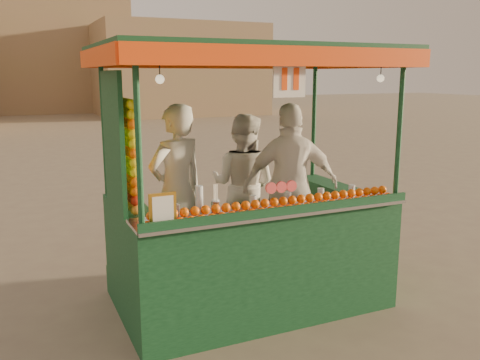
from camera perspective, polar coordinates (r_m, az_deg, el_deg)
name	(u,v)px	position (r m, az deg, el deg)	size (l,w,h in m)	color
ground	(238,292)	(5.53, -0.25, -12.36)	(90.00, 90.00, 0.00)	brown
building_right	(178,70)	(30.01, -6.89, 12.10)	(9.00, 6.00, 5.00)	olive
building_center	(4,53)	(34.64, -24.84, 12.73)	(14.00, 7.00, 7.00)	olive
juice_cart	(245,227)	(4.96, 0.57, -5.25)	(2.77, 1.79, 2.51)	#0E351B
vendor_left	(177,190)	(5.05, -7.08, -1.17)	(0.71, 0.58, 1.69)	beige
vendor_middle	(243,184)	(5.63, 0.35, -0.48)	(0.95, 0.95, 1.55)	silver
vendor_right	(291,186)	(5.27, 5.70, -0.62)	(1.06, 0.67, 1.69)	silver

